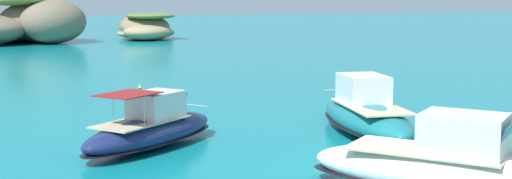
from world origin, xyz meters
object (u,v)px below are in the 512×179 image
object	(u,v)px
islet_small	(146,29)
motorboat_navy	(151,129)
islet_large	(18,25)
motorboat_white	(449,169)
motorboat_teal	(366,115)
channel_buoy	(141,104)

from	to	relation	value
islet_small	motorboat_navy	distance (m)	71.41
islet_large	motorboat_white	size ratio (longest dim) A/B	2.48
islet_large	motorboat_white	distance (m)	79.81
islet_small	motorboat_teal	xyz separation A→B (m)	(1.45, -70.94, -0.63)
islet_large	channel_buoy	size ratio (longest dim) A/B	14.70
channel_buoy	islet_small	bearing A→B (deg)	82.61
motorboat_teal	channel_buoy	world-z (taller)	motorboat_teal
motorboat_navy	motorboat_white	size ratio (longest dim) A/B	0.86
motorboat_navy	channel_buoy	xyz separation A→B (m)	(0.68, 9.76, -0.47)
islet_small	motorboat_white	distance (m)	80.70
motorboat_navy	motorboat_white	bearing A→B (deg)	-49.66
motorboat_navy	motorboat_teal	xyz separation A→B (m)	(10.06, -0.06, 0.12)
islet_large	motorboat_teal	size ratio (longest dim) A/B	2.26
islet_small	motorboat_white	bearing A→B (deg)	-90.19
motorboat_navy	islet_large	bearing A→B (deg)	97.46
islet_large	motorboat_teal	xyz separation A→B (m)	(18.98, -68.15, -1.54)
channel_buoy	islet_large	bearing A→B (deg)	99.35
islet_small	motorboat_navy	xyz separation A→B (m)	(-8.61, -70.88, -0.75)
motorboat_navy	motorboat_teal	distance (m)	10.06
motorboat_teal	channel_buoy	distance (m)	13.59
motorboat_white	channel_buoy	bearing A→B (deg)	111.35
islet_small	channel_buoy	world-z (taller)	islet_small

